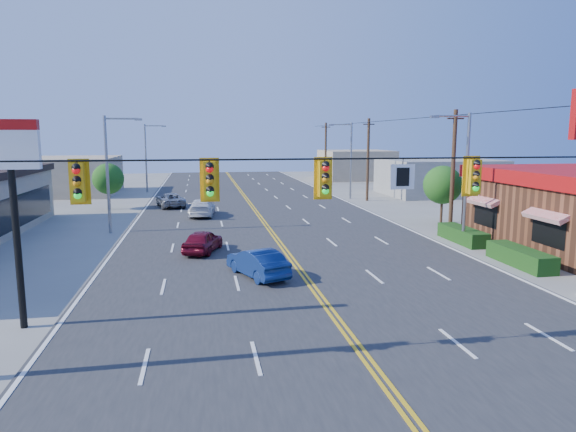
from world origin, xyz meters
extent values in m
plane|color=gray|center=(0.00, 0.00, 0.00)|extent=(160.00, 160.00, 0.00)
cube|color=#2D2D30|center=(0.00, 20.00, 0.03)|extent=(20.00, 120.00, 0.06)
cylinder|color=black|center=(0.00, 0.00, 6.00)|extent=(24.00, 0.05, 0.05)
cube|color=white|center=(1.20, 0.00, 5.45)|extent=(0.75, 0.04, 0.75)
cube|color=#D89E0C|center=(-8.00, 0.00, 5.42)|extent=(0.55, 0.34, 1.25)
cube|color=#D89E0C|center=(-4.50, 0.00, 5.42)|extent=(0.55, 0.34, 1.25)
cube|color=#D89E0C|center=(-1.20, 0.00, 5.42)|extent=(0.55, 0.34, 1.25)
cube|color=#D89E0C|center=(3.50, 0.00, 5.42)|extent=(0.55, 0.34, 1.25)
cube|color=#194214|center=(11.50, 12.00, 0.45)|extent=(1.20, 9.00, 0.90)
cylinder|color=black|center=(-11.00, 4.00, 3.00)|extent=(0.24, 0.24, 6.00)
cube|color=white|center=(-11.00, 4.00, 6.20)|extent=(1.90, 0.30, 1.30)
cylinder|color=gray|center=(11.00, 14.00, 4.00)|extent=(0.20, 0.20, 8.00)
cylinder|color=gray|center=(9.90, 14.00, 7.80)|extent=(2.20, 0.12, 0.12)
cube|color=gray|center=(8.80, 14.00, 7.75)|extent=(0.50, 0.25, 0.15)
cylinder|color=gray|center=(11.00, 38.00, 4.00)|extent=(0.20, 0.20, 8.00)
cylinder|color=gray|center=(9.90, 38.00, 7.80)|extent=(2.20, 0.12, 0.12)
cube|color=gray|center=(8.80, 38.00, 7.75)|extent=(0.50, 0.25, 0.15)
cylinder|color=gray|center=(-11.00, 22.00, 4.00)|extent=(0.20, 0.20, 8.00)
cylinder|color=gray|center=(-9.90, 22.00, 7.80)|extent=(2.20, 0.12, 0.12)
cube|color=gray|center=(-8.80, 22.00, 7.75)|extent=(0.50, 0.25, 0.15)
cylinder|color=gray|center=(-11.00, 48.00, 4.00)|extent=(0.20, 0.20, 8.00)
cylinder|color=gray|center=(-9.90, 48.00, 7.80)|extent=(2.20, 0.12, 0.12)
cube|color=gray|center=(-8.80, 48.00, 7.75)|extent=(0.50, 0.25, 0.15)
cylinder|color=#47301E|center=(12.20, 18.00, 4.20)|extent=(0.28, 0.28, 8.40)
cylinder|color=#47301E|center=(12.20, 36.00, 4.20)|extent=(0.28, 0.28, 8.40)
cylinder|color=#47301E|center=(12.20, 54.00, 4.20)|extent=(0.28, 0.28, 8.40)
cylinder|color=#47301E|center=(13.50, 22.00, 1.05)|extent=(0.20, 0.20, 2.10)
sphere|color=#235B19|center=(13.50, 22.00, 2.94)|extent=(2.94, 2.94, 2.94)
cylinder|color=#47301E|center=(-13.00, 34.00, 1.00)|extent=(0.20, 0.20, 2.00)
sphere|color=#235B19|center=(-13.00, 34.00, 2.80)|extent=(2.80, 2.80, 2.80)
cube|color=gray|center=(22.00, 40.00, 2.00)|extent=(12.00, 10.00, 4.00)
cube|color=tan|center=(-20.00, 48.00, 2.10)|extent=(11.00, 12.00, 4.20)
cube|color=tan|center=(19.00, 62.00, 2.20)|extent=(10.00, 10.00, 4.40)
imported|color=maroon|center=(-4.71, 14.66, 0.64)|extent=(2.64, 4.07, 1.29)
imported|color=navy|center=(-2.19, 9.01, 0.67)|extent=(2.81, 4.28, 1.33)
imported|color=silver|center=(-4.69, 28.27, 0.70)|extent=(2.41, 5.01, 1.41)
imported|color=gray|center=(-7.56, 34.25, 0.66)|extent=(3.14, 5.08, 1.31)
camera|label=1|loc=(-4.76, -14.51, 6.67)|focal=32.00mm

